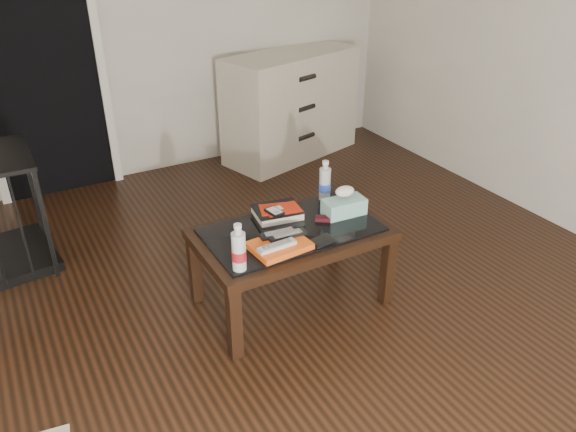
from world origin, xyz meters
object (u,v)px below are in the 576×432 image
object	(u,v)px
textbook	(277,212)
dresser	(291,105)
coffee_table	(291,239)
water_bottle_left	(239,247)
water_bottle_right	(325,180)
tissue_box	(344,207)

from	to	relation	value
textbook	dresser	bearing A→B (deg)	67.04
coffee_table	dresser	size ratio (longest dim) A/B	0.77
textbook	coffee_table	bearing A→B (deg)	-81.96
water_bottle_left	water_bottle_right	bearing A→B (deg)	29.57
dresser	textbook	size ratio (longest dim) A/B	5.16
tissue_box	water_bottle_right	bearing A→B (deg)	91.44
dresser	textbook	xyz separation A→B (m)	(-1.06, -1.72, 0.03)
textbook	water_bottle_left	distance (m)	0.55
water_bottle_right	tissue_box	bearing A→B (deg)	-92.06
coffee_table	dresser	xyz separation A→B (m)	(1.06, 1.88, 0.05)
coffee_table	water_bottle_left	size ratio (longest dim) A/B	4.20
textbook	tissue_box	distance (m)	0.37
dresser	water_bottle_left	distance (m)	2.55
dresser	water_bottle_left	bearing A→B (deg)	-140.84
textbook	water_bottle_left	bearing A→B (deg)	-128.60
dresser	tissue_box	xyz separation A→B (m)	(-0.73, -1.88, 0.06)
textbook	water_bottle_right	bearing A→B (deg)	17.11
textbook	tissue_box	size ratio (longest dim) A/B	1.09
coffee_table	textbook	world-z (taller)	textbook
tissue_box	water_bottle_left	bearing A→B (deg)	-160.57
coffee_table	textbook	size ratio (longest dim) A/B	4.00
dresser	textbook	distance (m)	2.02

